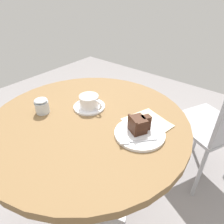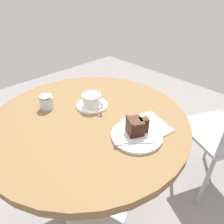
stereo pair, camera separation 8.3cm
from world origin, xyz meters
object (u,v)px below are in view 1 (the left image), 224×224
object	(u,v)px
napkin	(148,123)
sugar_pot	(42,106)
saucer	(89,107)
cafe_chair	(221,123)
fork	(134,141)
teaspoon	(90,100)
coffee_cup	(89,101)
cake_plate	(140,134)
cake_slice	(139,124)

from	to	relation	value
napkin	sugar_pot	bearing A→B (deg)	-151.58
saucer	napkin	xyz separation A→B (m)	(0.28, 0.06, -0.00)
cafe_chair	fork	bearing A→B (deg)	10.94
teaspoon	napkin	bearing A→B (deg)	-60.72
coffee_cup	cake_plate	world-z (taller)	coffee_cup
teaspoon	napkin	world-z (taller)	teaspoon
coffee_cup	napkin	bearing A→B (deg)	14.18
saucer	fork	xyz separation A→B (m)	(0.30, -0.08, 0.01)
cake_slice	fork	bearing A→B (deg)	-69.91
cafe_chair	cake_slice	bearing A→B (deg)	7.64
fork	napkin	distance (m)	0.14
saucer	coffee_cup	xyz separation A→B (m)	(0.01, -0.01, 0.03)
coffee_cup	cafe_chair	world-z (taller)	cafe_chair
coffee_cup	cake_plate	distance (m)	0.28
coffee_cup	sugar_pot	world-z (taller)	sugar_pot
coffee_cup	sugar_pot	xyz separation A→B (m)	(-0.14, -0.16, -0.00)
napkin	cafe_chair	bearing A→B (deg)	70.13
napkin	cake_slice	bearing A→B (deg)	-89.57
cake_plate	sugar_pot	bearing A→B (deg)	-161.50
saucer	sugar_pot	size ratio (longest dim) A/B	2.09
saucer	cafe_chair	bearing A→B (deg)	52.29
coffee_cup	cake_plate	bearing A→B (deg)	-2.72
cake_plate	napkin	bearing A→B (deg)	97.66
teaspoon	napkin	size ratio (longest dim) A/B	0.45
coffee_cup	fork	world-z (taller)	coffee_cup
cake_slice	sugar_pot	world-z (taller)	cake_slice
cake_slice	saucer	bearing A→B (deg)	177.23
fork	cafe_chair	world-z (taller)	cafe_chair
saucer	teaspoon	world-z (taller)	teaspoon
cake_slice	cafe_chair	size ratio (longest dim) A/B	0.11
napkin	coffee_cup	bearing A→B (deg)	-165.82
coffee_cup	teaspoon	bearing A→B (deg)	133.06
cafe_chair	coffee_cup	bearing A→B (deg)	-11.72
coffee_cup	napkin	world-z (taller)	coffee_cup
cake_plate	cafe_chair	distance (m)	0.71
saucer	cake_slice	size ratio (longest dim) A/B	1.61
cake_slice	fork	distance (m)	0.07
cake_plate	napkin	distance (m)	0.08
coffee_cup	cake_slice	xyz separation A→B (m)	(0.27, -0.01, 0.00)
teaspoon	fork	xyz separation A→B (m)	(0.34, -0.12, 0.00)
saucer	cafe_chair	size ratio (longest dim) A/B	0.17
saucer	sugar_pot	xyz separation A→B (m)	(-0.13, -0.16, 0.03)
cake_slice	sugar_pot	distance (m)	0.44
coffee_cup	teaspoon	size ratio (longest dim) A/B	1.27
napkin	cafe_chair	world-z (taller)	cafe_chair
coffee_cup	sugar_pot	size ratio (longest dim) A/B	1.68
teaspoon	cake_slice	world-z (taller)	cake_slice
napkin	sugar_pot	xyz separation A→B (m)	(-0.41, -0.22, 0.03)
sugar_pot	napkin	bearing A→B (deg)	28.42
cake_slice	napkin	world-z (taller)	cake_slice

